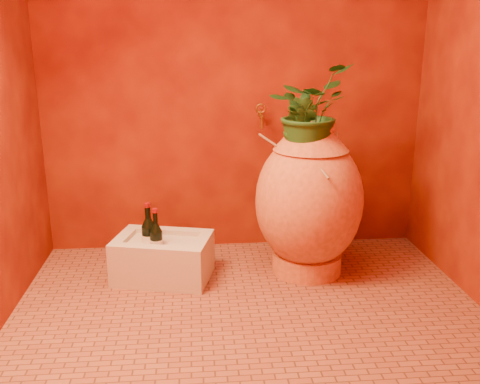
{
  "coord_description": "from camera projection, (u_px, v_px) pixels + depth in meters",
  "views": [
    {
      "loc": [
        -0.27,
        -2.51,
        1.4
      ],
      "look_at": [
        -0.02,
        0.35,
        0.57
      ],
      "focal_mm": 40.0,
      "sensor_mm": 36.0,
      "label": 1
    }
  ],
  "objects": [
    {
      "name": "amphora",
      "position": [
        309.0,
        200.0,
        3.2
      ],
      "size": [
        0.79,
        0.79,
        0.92
      ],
      "rotation": [
        0.0,
        0.0,
        0.26
      ],
      "color": "orange",
      "rests_on": "floor"
    },
    {
      "name": "plant_main",
      "position": [
        309.0,
        111.0,
        3.05
      ],
      "size": [
        0.62,
        0.63,
        0.53
      ],
      "primitive_type": "imported",
      "rotation": [
        0.0,
        0.0,
        0.86
      ],
      "color": "#1A4A1A",
      "rests_on": "amphora"
    },
    {
      "name": "stone_basin",
      "position": [
        163.0,
        259.0,
        3.2
      ],
      "size": [
        0.63,
        0.51,
        0.26
      ],
      "rotation": [
        0.0,
        0.0,
        -0.25
      ],
      "color": "beige",
      "rests_on": "floor"
    },
    {
      "name": "wall_back",
      "position": [
        234.0,
        61.0,
        3.42
      ],
      "size": [
        2.5,
        0.02,
        2.5
      ],
      "primitive_type": "cube",
      "color": "#550A04",
      "rests_on": "ground"
    },
    {
      "name": "wall_tap",
      "position": [
        261.0,
        115.0,
        3.45
      ],
      "size": [
        0.07,
        0.14,
        0.15
      ],
      "color": "olive",
      "rests_on": "wall_back"
    },
    {
      "name": "floor",
      "position": [
        250.0,
        313.0,
        2.81
      ],
      "size": [
        2.5,
        2.5,
        0.0
      ],
      "primitive_type": "plane",
      "color": "brown",
      "rests_on": "ground"
    },
    {
      "name": "wine_bottle_b",
      "position": [
        156.0,
        242.0,
        3.11
      ],
      "size": [
        0.08,
        0.08,
        0.32
      ],
      "color": "black",
      "rests_on": "stone_basin"
    },
    {
      "name": "wine_bottle_c",
      "position": [
        148.0,
        237.0,
        3.17
      ],
      "size": [
        0.08,
        0.08,
        0.33
      ],
      "color": "black",
      "rests_on": "stone_basin"
    },
    {
      "name": "plant_side",
      "position": [
        300.0,
        128.0,
        3.03
      ],
      "size": [
        0.26,
        0.26,
        0.37
      ],
      "primitive_type": "imported",
      "rotation": [
        0.0,
        0.0,
        -0.86
      ],
      "color": "#1A4A1A",
      "rests_on": "amphora"
    },
    {
      "name": "wine_bottle_a",
      "position": [
        149.0,
        236.0,
        3.19
      ],
      "size": [
        0.08,
        0.08,
        0.32
      ],
      "color": "black",
      "rests_on": "stone_basin"
    }
  ]
}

